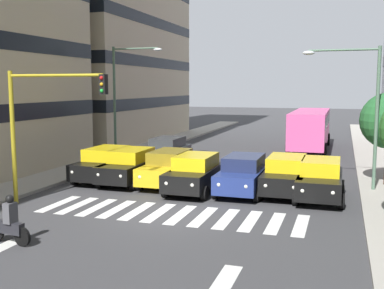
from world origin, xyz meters
TOP-DOWN VIEW (x-y plane):
  - ground_plane at (0.00, 0.00)m, footprint 180.00×180.00m
  - crosswalk_markings at (-0.00, 0.00)m, footprint 10.35×2.80m
  - lane_arrow_0 at (-3.54, 5.50)m, footprint 0.50×2.20m
  - car_0 at (-5.39, -4.25)m, footprint 2.02×4.44m
  - car_1 at (-3.86, -4.76)m, footprint 2.02×4.44m
  - car_2 at (-1.97, -4.35)m, footprint 2.02×4.44m
  - car_3 at (0.21, -3.93)m, footprint 2.02×4.44m
  - car_4 at (1.86, -4.88)m, footprint 2.02×4.44m
  - car_5 at (3.91, -4.78)m, footprint 2.02×4.44m
  - car_6 at (5.43, -4.98)m, footprint 2.02×4.44m
  - car_row2_0 at (4.07, -10.38)m, footprint 2.02×4.44m
  - bus_behind_traffic at (-3.86, -20.51)m, footprint 2.78×10.50m
  - motorcycle_with_rider at (3.51, 4.78)m, footprint 1.70×0.40m
  - traffic_light_gantry at (5.40, 0.50)m, footprint 4.43×0.36m
  - street_lamp_left at (-7.04, -6.29)m, footprint 3.45×0.28m
  - street_lamp_right at (7.11, -10.51)m, footprint 3.35×0.28m

SIDE VIEW (x-z plane):
  - ground_plane at x=0.00m, z-range 0.00..0.00m
  - crosswalk_markings at x=0.00m, z-range 0.00..0.01m
  - lane_arrow_0 at x=-3.54m, z-range 0.00..0.01m
  - motorcycle_with_rider at x=3.51m, z-range -0.14..1.43m
  - car_0 at x=-5.39m, z-range 0.03..1.75m
  - car_1 at x=-3.86m, z-range 0.03..1.75m
  - car_2 at x=-1.97m, z-range 0.03..1.75m
  - car_3 at x=0.21m, z-range 0.03..1.75m
  - car_4 at x=1.86m, z-range 0.03..1.75m
  - car_5 at x=3.91m, z-range 0.03..1.75m
  - car_6 at x=5.43m, z-range 0.03..1.75m
  - car_row2_0 at x=4.07m, z-range 0.03..1.75m
  - bus_behind_traffic at x=-3.86m, z-range 0.36..3.36m
  - traffic_light_gantry at x=5.40m, z-range 0.96..6.46m
  - street_lamp_left at x=-7.04m, z-range 0.98..7.50m
  - street_lamp_right at x=7.11m, z-range 1.00..8.19m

